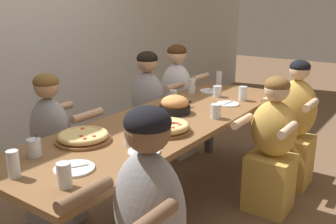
% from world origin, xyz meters
% --- Properties ---
extents(ground_plane, '(18.00, 18.00, 0.00)m').
position_xyz_m(ground_plane, '(0.00, 0.00, 0.00)').
color(ground_plane, brown).
rests_on(ground_plane, ground).
extents(restaurant_back_panel, '(10.00, 0.06, 3.20)m').
position_xyz_m(restaurant_back_panel, '(0.00, 1.82, 1.60)').
color(restaurant_back_panel, silver).
rests_on(restaurant_back_panel, ground).
extents(dining_table, '(2.71, 0.83, 0.79)m').
position_xyz_m(dining_table, '(0.00, 0.00, 0.71)').
color(dining_table, brown).
rests_on(dining_table, ground).
extents(pizza_board_main, '(0.34, 0.34, 0.06)m').
position_xyz_m(pizza_board_main, '(-0.26, -0.16, 0.82)').
color(pizza_board_main, brown).
rests_on(pizza_board_main, dining_table).
extents(pizza_board_second, '(0.35, 0.35, 0.06)m').
position_xyz_m(pizza_board_second, '(-0.70, 0.15, 0.82)').
color(pizza_board_second, brown).
rests_on(pizza_board_second, dining_table).
extents(skillet_bowl, '(0.36, 0.25, 0.14)m').
position_xyz_m(skillet_bowl, '(0.15, 0.04, 0.85)').
color(skillet_bowl, black).
rests_on(skillet_bowl, dining_table).
extents(empty_plate_a, '(0.21, 0.21, 0.02)m').
position_xyz_m(empty_plate_a, '(0.96, 0.17, 0.80)').
color(empty_plate_a, white).
rests_on(empty_plate_a, dining_table).
extents(empty_plate_b, '(0.19, 0.19, 0.02)m').
position_xyz_m(empty_plate_b, '(-0.62, -0.27, 0.80)').
color(empty_plate_b, white).
rests_on(empty_plate_b, dining_table).
extents(empty_plate_c, '(0.19, 0.19, 0.02)m').
position_xyz_m(empty_plate_c, '(0.62, -0.19, 0.80)').
color(empty_plate_c, white).
rests_on(empty_plate_c, dining_table).
extents(empty_plate_d, '(0.21, 0.21, 0.02)m').
position_xyz_m(empty_plate_d, '(-1.01, -0.12, 0.80)').
color(empty_plate_d, white).
rests_on(empty_plate_d, dining_table).
extents(cocktail_glass_blue, '(0.08, 0.08, 0.13)m').
position_xyz_m(cocktail_glass_blue, '(-1.02, 0.20, 0.84)').
color(cocktail_glass_blue, silver).
rests_on(cocktail_glass_blue, dining_table).
extents(drinking_glass_a, '(0.06, 0.06, 0.11)m').
position_xyz_m(drinking_glass_a, '(0.41, 0.24, 0.84)').
color(drinking_glass_a, silver).
rests_on(drinking_glass_a, dining_table).
extents(drinking_glass_b, '(0.08, 0.08, 0.10)m').
position_xyz_m(drinking_glass_b, '(0.81, 0.02, 0.84)').
color(drinking_glass_b, silver).
rests_on(drinking_glass_b, dining_table).
extents(drinking_glass_c, '(0.07, 0.07, 0.14)m').
position_xyz_m(drinking_glass_c, '(0.80, 0.29, 0.85)').
color(drinking_glass_c, silver).
rests_on(drinking_glass_c, dining_table).
extents(drinking_glass_d, '(0.07, 0.07, 0.12)m').
position_xyz_m(drinking_glass_d, '(-1.17, -0.23, 0.84)').
color(drinking_glass_d, silver).
rests_on(drinking_glass_d, dining_table).
extents(drinking_glass_e, '(0.08, 0.08, 0.11)m').
position_xyz_m(drinking_glass_e, '(0.21, -0.29, 0.84)').
color(drinking_glass_e, silver).
rests_on(drinking_glass_e, dining_table).
extents(drinking_glass_f, '(0.06, 0.06, 0.15)m').
position_xyz_m(drinking_glass_f, '(1.26, 0.24, 0.85)').
color(drinking_glass_f, silver).
rests_on(drinking_glass_f, dining_table).
extents(drinking_glass_g, '(0.07, 0.07, 0.14)m').
position_xyz_m(drinking_glass_g, '(-0.58, -0.13, 0.85)').
color(drinking_glass_g, silver).
rests_on(drinking_glass_g, dining_table).
extents(drinking_glass_h, '(0.06, 0.06, 0.14)m').
position_xyz_m(drinking_glass_h, '(-1.24, 0.06, 0.85)').
color(drinking_glass_h, silver).
rests_on(drinking_glass_h, dining_table).
extents(drinking_glass_i, '(0.07, 0.07, 0.13)m').
position_xyz_m(drinking_glass_i, '(0.82, -0.23, 0.85)').
color(drinking_glass_i, silver).
rests_on(drinking_glass_i, dining_table).
extents(diner_far_midright, '(0.51, 0.40, 1.19)m').
position_xyz_m(diner_far_midright, '(0.56, 0.63, 0.55)').
color(diner_far_midright, '#99999E').
rests_on(diner_far_midright, ground).
extents(diner_far_midleft, '(0.51, 0.40, 1.15)m').
position_xyz_m(diner_far_midleft, '(-0.58, 0.63, 0.52)').
color(diner_far_midleft, '#99999E').
rests_on(diner_far_midleft, ground).
extents(diner_near_right, '(0.51, 0.40, 1.16)m').
position_xyz_m(diner_near_right, '(1.06, -0.63, 0.52)').
color(diner_near_right, gold).
rests_on(diner_near_right, ground).
extents(diner_near_midright, '(0.51, 0.40, 1.10)m').
position_xyz_m(diner_near_midright, '(0.51, -0.63, 0.50)').
color(diner_near_midright, gold).
rests_on(diner_near_midright, ground).
extents(diner_far_right, '(0.51, 0.40, 1.21)m').
position_xyz_m(diner_far_right, '(1.06, 0.63, 0.56)').
color(diner_far_right, silver).
rests_on(diner_far_right, ground).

